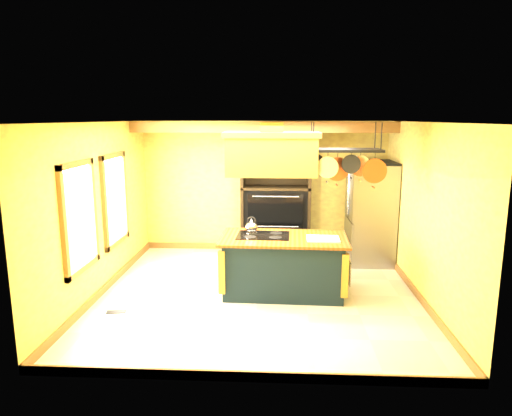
# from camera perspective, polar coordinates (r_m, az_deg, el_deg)

# --- Properties ---
(floor) EXTENTS (5.00, 5.00, 0.00)m
(floor) POSITION_cam_1_polar(r_m,az_deg,el_deg) (7.42, 0.32, -10.63)
(floor) COLOR beige
(floor) RESTS_ON ground
(ceiling) EXTENTS (5.00, 5.00, 0.00)m
(ceiling) POSITION_cam_1_polar(r_m,az_deg,el_deg) (6.89, 0.35, 10.69)
(ceiling) COLOR white
(ceiling) RESTS_ON wall_back
(wall_back) EXTENTS (5.00, 0.02, 2.70)m
(wall_back) POSITION_cam_1_polar(r_m,az_deg,el_deg) (9.49, 1.03, 2.66)
(wall_back) COLOR #E6CE54
(wall_back) RESTS_ON floor
(wall_front) EXTENTS (5.00, 0.02, 2.70)m
(wall_front) POSITION_cam_1_polar(r_m,az_deg,el_deg) (4.62, -1.10, -6.61)
(wall_front) COLOR #E6CE54
(wall_front) RESTS_ON floor
(wall_left) EXTENTS (0.02, 5.00, 2.70)m
(wall_left) POSITION_cam_1_polar(r_m,az_deg,el_deg) (7.57, -18.93, -0.15)
(wall_left) COLOR #E6CE54
(wall_left) RESTS_ON floor
(wall_right) EXTENTS (0.02, 5.00, 2.70)m
(wall_right) POSITION_cam_1_polar(r_m,az_deg,el_deg) (7.36, 20.17, -0.55)
(wall_right) COLOR #E6CE54
(wall_right) RESTS_ON floor
(ceiling_beam) EXTENTS (5.00, 0.15, 0.20)m
(ceiling_beam) POSITION_cam_1_polar(r_m,az_deg,el_deg) (8.59, 0.87, 10.06)
(ceiling_beam) COLOR olive
(ceiling_beam) RESTS_ON ceiling
(window_near) EXTENTS (0.06, 1.06, 1.56)m
(window_near) POSITION_cam_1_polar(r_m,az_deg,el_deg) (6.83, -21.15, -1.07)
(window_near) COLOR olive
(window_near) RESTS_ON wall_left
(window_far) EXTENTS (0.06, 1.06, 1.56)m
(window_far) POSITION_cam_1_polar(r_m,az_deg,el_deg) (8.10, -17.17, 1.03)
(window_far) COLOR olive
(window_far) RESTS_ON wall_left
(kitchen_island) EXTENTS (2.02, 1.16, 1.11)m
(kitchen_island) POSITION_cam_1_polar(r_m,az_deg,el_deg) (7.33, 3.44, -7.05)
(kitchen_island) COLOR black
(kitchen_island) RESTS_ON floor
(range_hood) EXTENTS (1.44, 0.81, 0.80)m
(range_hood) POSITION_cam_1_polar(r_m,az_deg,el_deg) (6.98, 1.97, 6.97)
(range_hood) COLOR #A66F29
(range_hood) RESTS_ON ceiling
(pot_rack) EXTENTS (1.19, 0.54, 0.90)m
(pot_rack) POSITION_cam_1_polar(r_m,az_deg,el_deg) (7.05, 11.11, 6.10)
(pot_rack) COLOR black
(pot_rack) RESTS_ON ceiling
(refrigerator) EXTENTS (0.83, 0.98, 1.92)m
(refrigerator) POSITION_cam_1_polar(r_m,az_deg,el_deg) (9.03, 14.08, -0.80)
(refrigerator) COLOR gray
(refrigerator) RESTS_ON floor
(hutch) EXTENTS (1.39, 0.63, 2.46)m
(hutch) POSITION_cam_1_polar(r_m,az_deg,el_deg) (9.30, 2.46, -0.12)
(hutch) COLOR black
(hutch) RESTS_ON floor
(floor_register) EXTENTS (0.30, 0.17, 0.01)m
(floor_register) POSITION_cam_1_polar(r_m,az_deg,el_deg) (7.06, -17.06, -12.29)
(floor_register) COLOR black
(floor_register) RESTS_ON floor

